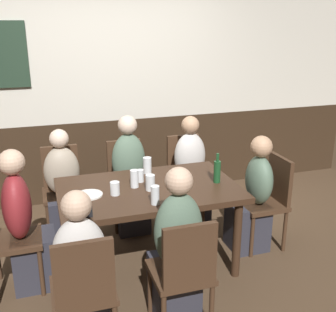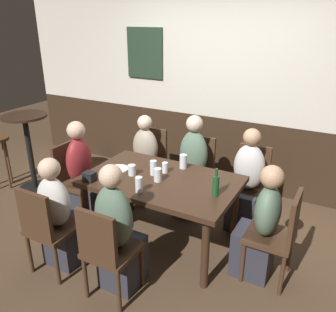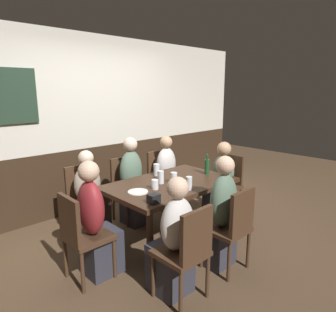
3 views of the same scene
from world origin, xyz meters
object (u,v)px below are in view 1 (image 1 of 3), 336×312
at_px(chair_left_near, 84,289).
at_px(chair_head_west, 4,234).
at_px(person_mid_far, 130,183).
at_px(chair_right_far, 186,171).
at_px(chair_mid_near, 184,270).
at_px(person_left_far, 64,195).
at_px(chair_head_east, 269,197).
at_px(person_head_west, 26,231).
at_px(pint_glass_amber, 134,180).
at_px(condiment_caddy, 84,210).
at_px(person_head_east, 253,202).
at_px(person_mid_near, 176,257).
at_px(person_right_far, 191,178).
at_px(dining_table, 149,197).
at_px(beer_bottle_green, 217,171).
at_px(beer_glass_tall, 155,196).
at_px(tumbler_water, 150,184).
at_px(highball_clear, 147,166).
at_px(beer_glass_half, 115,189).
at_px(chair_left_far, 62,185).
at_px(plate_white_large, 89,195).
at_px(pint_glass_stout, 140,177).
at_px(person_left_near, 81,278).
at_px(chair_mid_far, 127,178).

relative_size(chair_left_near, chair_head_west, 1.00).
bearing_deg(person_mid_far, chair_right_far, 13.69).
relative_size(chair_mid_near, person_left_far, 0.80).
distance_m(chair_head_east, person_head_west, 2.17).
xyz_separation_m(pint_glass_amber, condiment_caddy, (-0.47, -0.41, -0.02)).
relative_size(person_head_east, pint_glass_amber, 7.29).
distance_m(person_head_east, person_mid_near, 1.24).
relative_size(person_mid_near, condiment_caddy, 10.75).
relative_size(person_right_far, person_left_far, 1.03).
relative_size(dining_table, beer_bottle_green, 5.73).
distance_m(dining_table, chair_right_far, 1.11).
relative_size(chair_head_west, beer_glass_tall, 5.97).
relative_size(chair_right_far, tumbler_water, 6.69).
xyz_separation_m(highball_clear, beer_glass_half, (-0.38, -0.40, -0.02)).
bearing_deg(person_mid_near, beer_glass_half, 114.13).
bearing_deg(chair_left_near, chair_left_far, 90.00).
xyz_separation_m(dining_table, beer_glass_tall, (-0.04, -0.33, 0.15)).
bearing_deg(beer_bottle_green, chair_right_far, 86.02).
relative_size(person_mid_near, plate_white_large, 5.46).
distance_m(person_head_west, pint_glass_stout, 1.02).
bearing_deg(person_left_near, pint_glass_amber, 54.23).
distance_m(tumbler_water, pint_glass_stout, 0.21).
distance_m(chair_mid_far, beer_glass_half, 1.03).
distance_m(chair_mid_near, person_left_near, 0.68).
relative_size(person_left_near, pint_glass_amber, 7.34).
bearing_deg(chair_left_far, dining_table, -53.27).
height_order(person_head_east, person_left_near, person_left_near).
distance_m(person_head_east, beer_bottle_green, 0.56).
bearing_deg(beer_bottle_green, highball_clear, 142.10).
distance_m(chair_right_far, person_mid_far, 0.68).
distance_m(tumbler_water, plate_white_large, 0.50).
bearing_deg(person_head_east, beer_bottle_green, -170.47).
bearing_deg(pint_glass_stout, condiment_caddy, -136.72).
relative_size(chair_left_far, person_left_near, 0.80).
xyz_separation_m(pint_glass_amber, pint_glass_stout, (0.08, 0.10, -0.02)).
relative_size(dining_table, person_left_near, 1.36).
distance_m(chair_mid_far, pint_glass_amber, 0.90).
relative_size(pint_glass_stout, beer_bottle_green, 0.42).
xyz_separation_m(pint_glass_amber, beer_bottle_green, (0.70, -0.11, 0.04)).
height_order(chair_left_near, person_head_east, person_head_east).
bearing_deg(chair_mid_near, beer_glass_half, 109.80).
height_order(person_left_near, beer_glass_half, person_left_near).
distance_m(chair_mid_far, plate_white_large, 1.06).
distance_m(chair_head_east, person_right_far, 0.88).
bearing_deg(person_left_far, chair_head_east, -21.53).
relative_size(dining_table, person_mid_near, 1.27).
bearing_deg(chair_head_west, beer_glass_half, -4.19).
relative_size(person_head_west, beer_bottle_green, 4.48).
bearing_deg(beer_glass_half, person_right_far, 39.42).
relative_size(person_left_far, highball_clear, 7.39).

